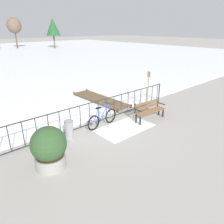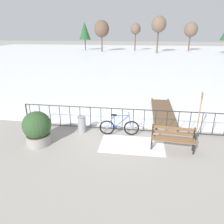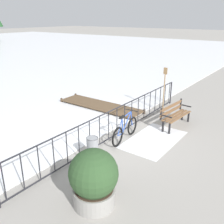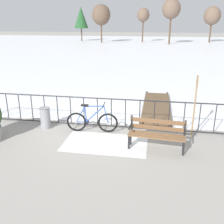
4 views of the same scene
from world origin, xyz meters
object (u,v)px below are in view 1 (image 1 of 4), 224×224
at_px(park_bench, 149,109).
at_px(bicycle_near_railing, 102,118).
at_px(planter_with_shrub, 49,148).
at_px(trash_bin, 69,129).
at_px(oar_upright, 148,88).

bearing_deg(park_bench, bicycle_near_railing, 158.15).
bearing_deg(planter_with_shrub, trash_bin, 41.20).
bearing_deg(park_bench, oar_upright, 42.07).
distance_m(park_bench, oar_upright, 1.62).
height_order(planter_with_shrub, oar_upright, oar_upright).
distance_m(trash_bin, oar_upright, 4.94).
height_order(planter_with_shrub, trash_bin, planter_with_shrub).
relative_size(park_bench, planter_with_shrub, 1.21).
relative_size(park_bench, trash_bin, 2.24).
relative_size(planter_with_shrub, trash_bin, 1.85).
height_order(bicycle_near_railing, planter_with_shrub, planter_with_shrub).
bearing_deg(oar_upright, planter_with_shrub, -167.88).
distance_m(bicycle_near_railing, park_bench, 2.29).
xyz_separation_m(bicycle_near_railing, trash_bin, (-1.65, 0.04, 0.00)).
distance_m(park_bench, planter_with_shrub, 5.21).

